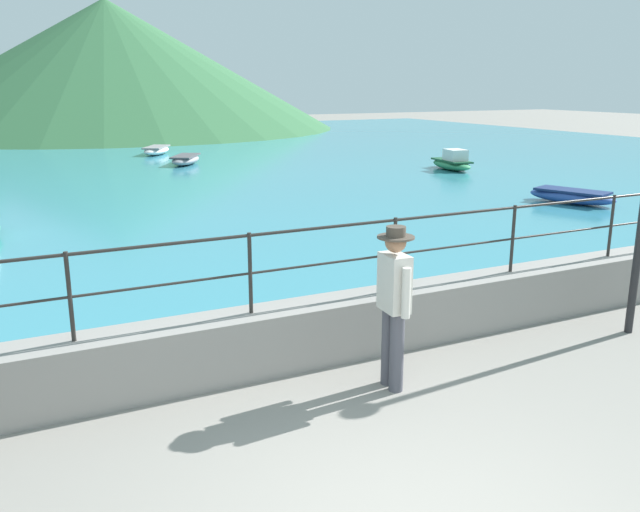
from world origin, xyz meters
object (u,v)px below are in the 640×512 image
at_px(boat_3, 452,162).
at_px(boat_5, 157,150).
at_px(boat_1, 572,196).
at_px(boat_2, 186,159).
at_px(person_walking, 394,300).

height_order(boat_3, boat_5, boat_3).
distance_m(boat_1, boat_3, 7.25).
bearing_deg(boat_2, boat_3, -35.57).
xyz_separation_m(boat_1, boat_3, (1.50, 7.09, 0.07)).
xyz_separation_m(person_walking, boat_2, (3.25, 20.12, -0.72)).
height_order(person_walking, boat_2, person_walking).
xyz_separation_m(boat_1, boat_2, (-6.84, 13.05, 0.00)).
bearing_deg(boat_5, boat_1, -68.00).
distance_m(boat_3, boat_5, 13.30).
relative_size(boat_1, boat_3, 1.02).
bearing_deg(person_walking, boat_1, 35.00).
bearing_deg(boat_5, boat_2, -87.86).
height_order(person_walking, boat_5, person_walking).
xyz_separation_m(boat_2, boat_5, (-0.16, 4.27, 0.00)).
bearing_deg(person_walking, boat_5, 82.78).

